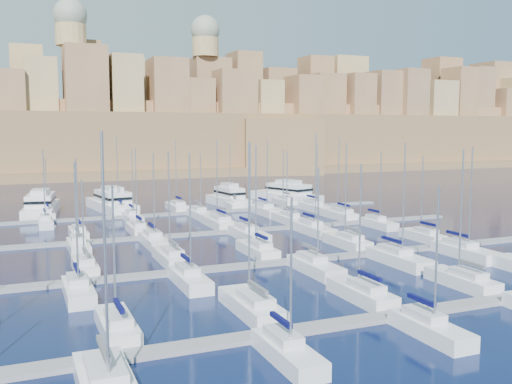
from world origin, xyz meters
name	(u,v)px	position (x,y,z in m)	size (l,w,h in m)	color
ground	(250,245)	(0.00, 0.00, 0.00)	(600.00, 600.00, 0.00)	black
pontoon_near	(397,315)	(0.00, -34.00, 0.20)	(84.00, 2.00, 0.40)	slate
pontoon_mid_near	(287,261)	(0.00, -12.00, 0.20)	(84.00, 2.00, 0.40)	slate
pontoon_mid_far	(227,232)	(0.00, 10.00, 0.20)	(84.00, 2.00, 0.40)	slate
pontoon_far	(188,213)	(0.00, 32.00, 0.20)	(84.00, 2.00, 0.40)	slate
sailboat_1	(117,326)	(-23.21, -28.87, 0.72)	(2.54, 8.47, 12.31)	white
sailboat_2	(252,306)	(-11.34, -28.27, 0.76)	(2.91, 9.69, 15.56)	white
sailboat_3	(362,293)	(-0.13, -28.67, 0.74)	(2.66, 8.88, 13.39)	white
sailboat_4	(462,280)	(12.11, -28.70, 0.75)	(2.64, 8.81, 14.65)	white
sailboat_8	(287,352)	(-12.98, -38.89, 0.72)	(2.40, 7.99, 12.07)	white
sailboat_9	(430,328)	(-0.53, -38.90, 0.72)	(2.40, 8.01, 12.41)	white
sailboat_13	(85,266)	(-23.38, -7.07, 0.71)	(2.42, 8.08, 10.97)	white
sailboat_14	(171,257)	(-13.14, -6.51, 0.74)	(2.76, 9.20, 13.99)	white
sailboat_15	(258,250)	(-1.68, -6.63, 0.75)	(2.69, 8.96, 14.57)	white
sailboat_16	(347,242)	(11.93, -6.51, 0.75)	(2.77, 9.22, 14.82)	white
sailboat_17	(423,236)	(24.56, -7.03, 0.73)	(2.45, 8.15, 12.80)	white
sailboat_19	(78,290)	(-25.07, -17.19, 0.74)	(2.58, 8.60, 13.57)	white
sailboat_20	(189,279)	(-13.88, -17.24, 0.74)	(2.61, 8.70, 14.18)	white
sailboat_21	(315,267)	(0.85, -17.53, 0.73)	(2.79, 9.30, 12.37)	white
sailboat_22	(399,258)	(12.15, -17.94, 0.76)	(3.04, 10.14, 15.07)	white
sailboat_23	(465,251)	(22.43, -17.89, 0.76)	(3.01, 10.03, 14.48)	white
sailboat_25	(78,233)	(-21.99, 14.91, 0.72)	(2.41, 8.02, 12.41)	white
sailboat_26	(138,229)	(-13.04, 14.99, 0.74)	(2.46, 8.19, 13.69)	white
sailboat_27	(219,222)	(0.74, 16.04, 0.76)	(3.10, 10.33, 14.91)	white
sailboat_28	(288,219)	(13.35, 15.23, 0.73)	(2.61, 8.69, 12.81)	white
sailboat_29	(340,215)	(24.13, 15.79, 0.76)	(2.94, 9.81, 15.12)	white
sailboat_31	(78,246)	(-22.94, 4.88, 0.72)	(2.54, 8.46, 12.47)	white
sailboat_32	(154,241)	(-12.78, 4.58, 0.74)	(2.72, 9.06, 13.35)	white
sailboat_33	(249,234)	(1.36, 4.02, 0.76)	(3.06, 10.20, 14.67)	white
sailboat_34	(313,229)	(12.35, 4.17, 0.77)	(2.97, 9.91, 16.06)	white
sailboat_35	(378,223)	(25.02, 5.01, 0.73)	(2.46, 8.20, 13.06)	white
sailboat_37	(47,214)	(-25.39, 36.99, 0.71)	(2.46, 8.19, 11.36)	white
sailboat_38	(119,210)	(-12.32, 37.47, 0.76)	(2.75, 9.17, 15.59)	white
sailboat_39	(177,207)	(-0.70, 37.50, 0.75)	(2.77, 9.24, 14.42)	white
sailboat_40	(231,204)	(10.80, 37.32, 0.74)	(2.66, 8.86, 13.74)	white
sailboat_41	(284,202)	(22.94, 36.95, 0.72)	(2.43, 8.11, 12.20)	white
sailboat_43	(45,223)	(-26.15, 27.27, 0.73)	(2.30, 7.66, 13.32)	white
sailboat_44	(133,218)	(-11.60, 26.95, 0.73)	(2.49, 8.31, 13.20)	white
sailboat_45	(200,214)	(0.75, 26.65, 0.73)	(2.68, 8.93, 12.21)	white
sailboat_46	(266,210)	(13.75, 25.95, 0.76)	(3.10, 10.35, 14.71)	white
sailboat_47	(315,207)	(24.66, 26.12, 0.75)	(3.00, 10.01, 13.67)	white
motor_yacht_a	(41,206)	(-26.26, 42.20, 1.73)	(7.92, 18.68, 5.25)	white
motor_yacht_b	(112,202)	(-12.89, 42.34, 1.73)	(8.15, 19.01, 5.25)	white
motor_yacht_c	(229,198)	(11.33, 40.22, 1.73)	(5.80, 14.38, 5.25)	white
motor_yacht_d	(287,194)	(26.21, 42.37, 1.73)	(11.24, 19.23, 5.25)	white
fortified_city	(100,133)	(-0.19, 155.26, 14.74)	(460.00, 108.95, 59.52)	brown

